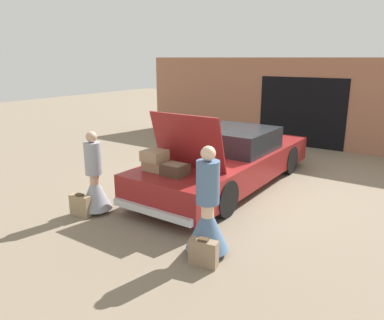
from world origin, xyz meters
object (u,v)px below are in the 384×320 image
Objects in this scene: person_left at (95,184)px; suitcase_beside_right_person at (203,253)px; person_right at (207,217)px; car at (229,160)px; suitcase_beside_left_person at (80,205)px.

suitcase_beside_right_person is at bearing 78.58° from person_left.
suitcase_beside_right_person is (2.66, -0.44, -0.35)m from person_left.
person_left is at bearing 170.66° from suitcase_beside_right_person.
car is at bearing 13.65° from person_right.
car is 3.36m from suitcase_beside_left_person.
person_left is 2.72m from suitcase_beside_right_person.
car is at bearing 153.49° from person_left.
suitcase_beside_right_person is at bearing -166.48° from person_right.
suitcase_beside_left_person is at bearing 83.46° from person_right.
person_right is (1.27, -2.89, 0.01)m from car.
car is 3.47× the size of person_left.
person_right is at bearing 3.47° from suitcase_beside_left_person.
person_right is at bearing -66.35° from car.
suitcase_beside_left_person is (-2.63, -0.16, -0.38)m from person_right.
person_left is at bearing 68.93° from suitcase_beside_left_person.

